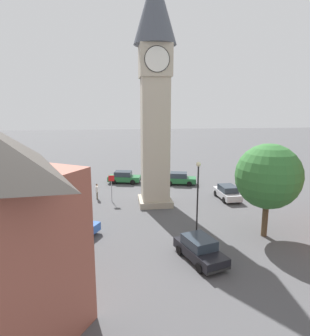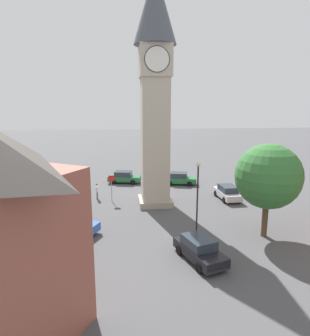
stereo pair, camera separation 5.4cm
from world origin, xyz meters
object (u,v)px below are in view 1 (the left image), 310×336
at_px(car_blue_kerb, 200,249).
at_px(lamp_post, 198,187).
at_px(tree, 268,176).
at_px(pedestrian, 97,190).
at_px(car_black_far, 179,179).
at_px(clock_tower, 155,72).
at_px(car_white_side, 73,224).
at_px(road_sign, 111,184).
at_px(car_silver_kerb, 227,192).
at_px(car_red_corner, 124,177).

xyz_separation_m(car_blue_kerb, lamp_post, (0.87, 3.97, 2.99)).
bearing_deg(tree, pedestrian, 140.67).
relative_size(car_black_far, tree, 0.62).
distance_m(clock_tower, lamp_post, 12.06).
xyz_separation_m(car_white_side, car_black_far, (11.31, 13.55, 0.00)).
height_order(clock_tower, car_blue_kerb, clock_tower).
bearing_deg(clock_tower, car_white_side, -139.27).
bearing_deg(car_blue_kerb, road_sign, 114.34).
bearing_deg(road_sign, lamp_post, -53.06).
distance_m(car_blue_kerb, tree, 7.70).
relative_size(car_silver_kerb, car_black_far, 0.95).
height_order(car_red_corner, car_black_far, same).
xyz_separation_m(car_red_corner, lamp_post, (5.23, -16.51, 2.99)).
bearing_deg(lamp_post, car_silver_kerb, 55.89).
xyz_separation_m(car_red_corner, pedestrian, (-3.02, -6.59, 0.25)).
xyz_separation_m(car_silver_kerb, lamp_post, (-5.54, -8.17, 2.99)).
distance_m(clock_tower, road_sign, 11.87).
bearing_deg(road_sign, pedestrian, 146.23).
height_order(clock_tower, tree, clock_tower).
bearing_deg(car_silver_kerb, car_black_far, 119.61).
xyz_separation_m(car_black_far, road_sign, (-8.41, -5.99, 1.14)).
bearing_deg(car_white_side, pedestrian, 81.23).
bearing_deg(car_blue_kerb, car_red_corner, 102.02).
bearing_deg(car_white_side, tree, -8.88).
bearing_deg(tree, car_red_corner, 120.44).
distance_m(clock_tower, pedestrian, 13.46).
bearing_deg(pedestrian, car_red_corner, 65.37).
height_order(car_black_far, road_sign, road_sign).
bearing_deg(pedestrian, road_sign, -33.77).
bearing_deg(clock_tower, car_red_corner, 108.08).
bearing_deg(lamp_post, clock_tower, 106.95).
height_order(car_red_corner, pedestrian, pedestrian).
xyz_separation_m(car_white_side, lamp_post, (9.57, -1.32, 2.99)).
height_order(car_red_corner, road_sign, road_sign).
bearing_deg(car_white_side, car_black_far, 50.15).
distance_m(clock_tower, car_white_side, 15.43).
relative_size(car_red_corner, tree, 0.62).
relative_size(clock_tower, road_sign, 7.84).
relative_size(car_blue_kerb, car_silver_kerb, 1.06).
height_order(car_silver_kerb, car_red_corner, same).
height_order(car_blue_kerb, car_black_far, same).
distance_m(car_white_side, car_black_far, 17.65).
bearing_deg(tree, road_sign, 139.98).
distance_m(car_red_corner, car_black_far, 7.15).
relative_size(clock_tower, lamp_post, 3.84).
bearing_deg(road_sign, tree, -40.02).
xyz_separation_m(lamp_post, road_sign, (-6.67, 8.87, -1.86)).
distance_m(car_blue_kerb, car_black_far, 19.01).
relative_size(car_blue_kerb, car_red_corner, 1.01).
xyz_separation_m(pedestrian, road_sign, (1.57, -1.05, 0.89)).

